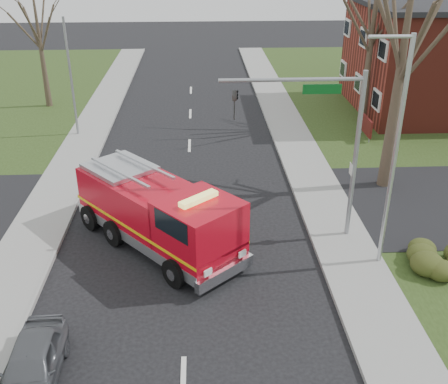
{
  "coord_description": "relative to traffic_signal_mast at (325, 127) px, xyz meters",
  "views": [
    {
      "loc": [
        0.6,
        -16.61,
        11.13
      ],
      "look_at": [
        1.51,
        1.79,
        2.0
      ],
      "focal_mm": 42.0,
      "sensor_mm": 36.0,
      "label": 1
    }
  ],
  "objects": [
    {
      "name": "sidewalk_right",
      "position": [
        0.99,
        -1.5,
        -4.63
      ],
      "size": [
        2.4,
        80.0,
        0.15
      ],
      "primitive_type": "cube",
      "color": "gray",
      "rests_on": "ground"
    },
    {
      "name": "health_center_sign",
      "position": [
        5.29,
        11.0,
        -3.83
      ],
      "size": [
        0.12,
        2.0,
        1.4
      ],
      "color": "#521413",
      "rests_on": "ground"
    },
    {
      "name": "bare_tree_far",
      "position": [
        5.79,
        13.5,
        1.78
      ],
      "size": [
        5.25,
        5.25,
        10.5
      ],
      "color": "#382C21",
      "rests_on": "ground"
    },
    {
      "name": "streetlight_pole",
      "position": [
        1.93,
        -2.0,
        -0.16
      ],
      "size": [
        1.48,
        0.16,
        8.4
      ],
      "color": "#B7BABF",
      "rests_on": "ground"
    },
    {
      "name": "parked_car_maroon",
      "position": [
        -9.28,
        -7.26,
        -4.08
      ],
      "size": [
        1.59,
        3.71,
        1.25
      ],
      "primitive_type": "imported",
      "rotation": [
        0.0,
        0.0,
        0.03
      ],
      "color": "#53565A",
      "rests_on": "ground"
    },
    {
      "name": "ground",
      "position": [
        -5.21,
        -1.5,
        -4.71
      ],
      "size": [
        120.0,
        120.0,
        0.0
      ],
      "primitive_type": "plane",
      "color": "black",
      "rests_on": "ground"
    },
    {
      "name": "traffic_signal_mast",
      "position": [
        0.0,
        0.0,
        0.0
      ],
      "size": [
        5.29,
        0.18,
        6.8
      ],
      "color": "gray",
      "rests_on": "ground"
    },
    {
      "name": "fire_engine",
      "position": [
        -6.25,
        -0.32,
        -3.33
      ],
      "size": [
        6.89,
        7.36,
        3.04
      ],
      "rotation": [
        0.0,
        0.0,
        0.72
      ],
      "color": "#B50818",
      "rests_on": "ground"
    },
    {
      "name": "bare_tree_near",
      "position": [
        4.29,
        4.5,
        2.71
      ],
      "size": [
        6.0,
        6.0,
        12.0
      ],
      "color": "#382C21",
      "rests_on": "ground"
    },
    {
      "name": "bare_tree_left",
      "position": [
        -15.21,
        18.5,
        0.86
      ],
      "size": [
        4.5,
        4.5,
        9.0
      ],
      "color": "#382C21",
      "rests_on": "ground"
    },
    {
      "name": "sidewalk_left",
      "position": [
        -11.41,
        -1.5,
        -4.63
      ],
      "size": [
        2.4,
        80.0,
        0.15
      ],
      "primitive_type": "cube",
      "color": "gray",
      "rests_on": "ground"
    },
    {
      "name": "hedge_corner",
      "position": [
        3.79,
        -2.5,
        -4.13
      ],
      "size": [
        2.8,
        2.0,
        0.9
      ],
      "primitive_type": "ellipsoid",
      "color": "#303E16",
      "rests_on": "lawn_right"
    },
    {
      "name": "utility_pole_far",
      "position": [
        -12.01,
        12.5,
        -1.21
      ],
      "size": [
        0.14,
        0.14,
        7.0
      ],
      "primitive_type": "cylinder",
      "color": "gray",
      "rests_on": "ground"
    }
  ]
}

